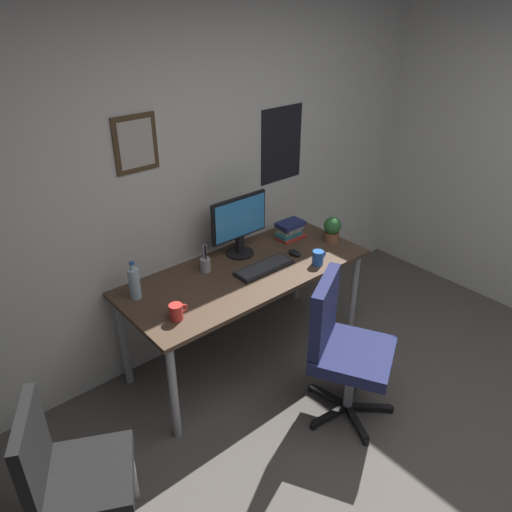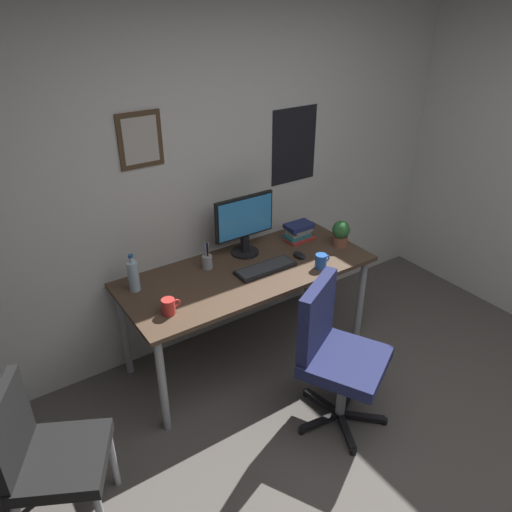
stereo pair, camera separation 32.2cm
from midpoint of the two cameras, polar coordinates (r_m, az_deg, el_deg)
wall_back at (r=3.46m, az=-2.50°, el=9.71°), size 4.40×0.10×2.60m
desk at (r=3.40m, az=1.77°, el=-2.67°), size 1.74×0.74×0.73m
office_chair at (r=3.05m, az=12.00°, el=-10.56°), size 0.62×0.62×0.95m
side_chair at (r=2.63m, az=-19.76°, el=-20.67°), size 0.57×0.57×0.88m
monitor at (r=3.46m, az=1.32°, el=3.79°), size 0.46×0.20×0.43m
keyboard at (r=3.36m, az=3.85°, el=-1.48°), size 0.43×0.15×0.03m
computer_mouse at (r=3.53m, az=7.63°, el=0.04°), size 0.06×0.11×0.04m
water_bottle at (r=3.14m, az=-11.13°, el=-2.31°), size 0.07×0.07×0.25m
coffee_mug_near at (r=2.92m, az=-6.91°, el=-5.88°), size 0.12×0.08×0.10m
coffee_mug_far at (r=3.41m, az=10.21°, el=-0.66°), size 0.12×0.08×0.10m
potted_plant at (r=3.70m, az=12.21°, el=2.57°), size 0.13×0.13×0.20m
pen_cup at (r=3.35m, az=-2.92°, el=-0.67°), size 0.07×0.07×0.20m
book_stack_left at (r=3.76m, az=7.38°, el=2.78°), size 0.22×0.16×0.13m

